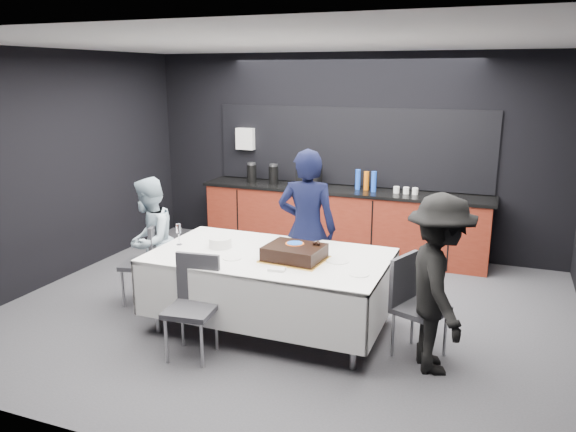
# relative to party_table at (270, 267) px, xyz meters

# --- Properties ---
(ground) EXTENTS (6.00, 6.00, 0.00)m
(ground) POSITION_rel_party_table_xyz_m (0.00, 0.40, -0.64)
(ground) COLOR #444449
(ground) RESTS_ON ground
(room_shell) EXTENTS (6.04, 5.04, 2.82)m
(room_shell) POSITION_rel_party_table_xyz_m (0.00, 0.40, 1.22)
(room_shell) COLOR white
(room_shell) RESTS_ON ground
(kitchenette) EXTENTS (4.10, 0.64, 2.05)m
(kitchenette) POSITION_rel_party_table_xyz_m (-0.02, 2.62, -0.10)
(kitchenette) COLOR #601B0F
(kitchenette) RESTS_ON ground
(party_table) EXTENTS (2.32, 1.32, 0.78)m
(party_table) POSITION_rel_party_table_xyz_m (0.00, 0.00, 0.00)
(party_table) COLOR #99999E
(party_table) RESTS_ON ground
(cake_assembly) EXTENTS (0.61, 0.51, 0.18)m
(cake_assembly) POSITION_rel_party_table_xyz_m (0.29, -0.07, 0.21)
(cake_assembly) COLOR gold
(cake_assembly) RESTS_ON party_table
(plate_stack) EXTENTS (0.23, 0.23, 0.10)m
(plate_stack) POSITION_rel_party_table_xyz_m (-0.56, 0.03, 0.19)
(plate_stack) COLOR white
(plate_stack) RESTS_ON party_table
(loose_plate_near) EXTENTS (0.19, 0.19, 0.01)m
(loose_plate_near) POSITION_rel_party_table_xyz_m (-0.29, -0.25, 0.14)
(loose_plate_near) COLOR white
(loose_plate_near) RESTS_ON party_table
(loose_plate_right_a) EXTENTS (0.22, 0.22, 0.01)m
(loose_plate_right_a) POSITION_rel_party_table_xyz_m (0.69, 0.04, 0.14)
(loose_plate_right_a) COLOR white
(loose_plate_right_a) RESTS_ON party_table
(loose_plate_right_b) EXTENTS (0.18, 0.18, 0.01)m
(loose_plate_right_b) POSITION_rel_party_table_xyz_m (0.97, -0.24, 0.14)
(loose_plate_right_b) COLOR white
(loose_plate_right_b) RESTS_ON party_table
(loose_plate_far) EXTENTS (0.19, 0.19, 0.01)m
(loose_plate_far) POSITION_rel_party_table_xyz_m (0.08, 0.40, 0.14)
(loose_plate_far) COLOR white
(loose_plate_far) RESTS_ON party_table
(fork_pile) EXTENTS (0.17, 0.12, 0.02)m
(fork_pile) POSITION_rel_party_table_xyz_m (0.25, -0.41, 0.15)
(fork_pile) COLOR white
(fork_pile) RESTS_ON party_table
(champagne_flute) EXTENTS (0.06, 0.06, 0.22)m
(champagne_flute) POSITION_rel_party_table_xyz_m (-1.00, -0.05, 0.30)
(champagne_flute) COLOR white
(champagne_flute) RESTS_ON party_table
(chair_left) EXTENTS (0.50, 0.50, 0.92)m
(chair_left) POSITION_rel_party_table_xyz_m (-1.50, 0.09, -0.11)
(chair_left) COLOR #313136
(chair_left) RESTS_ON ground
(chair_right) EXTENTS (0.54, 0.54, 0.92)m
(chair_right) POSITION_rel_party_table_xyz_m (1.42, -0.02, -0.11)
(chair_right) COLOR #313136
(chair_right) RESTS_ON ground
(chair_near) EXTENTS (0.47, 0.47, 0.92)m
(chair_near) POSITION_rel_party_table_xyz_m (-0.43, -0.74, -0.11)
(chair_near) COLOR #313136
(chair_near) RESTS_ON ground
(person_center) EXTENTS (0.70, 0.52, 1.75)m
(person_center) POSITION_rel_party_table_xyz_m (0.15, 0.68, 0.23)
(person_center) COLOR black
(person_center) RESTS_ON ground
(person_left) EXTENTS (0.69, 0.80, 1.42)m
(person_left) POSITION_rel_party_table_xyz_m (-1.49, 0.12, 0.07)
(person_left) COLOR #A3BDCD
(person_left) RESTS_ON ground
(person_right) EXTENTS (0.90, 1.15, 1.56)m
(person_right) POSITION_rel_party_table_xyz_m (1.65, -0.23, 0.14)
(person_right) COLOR black
(person_right) RESTS_ON ground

